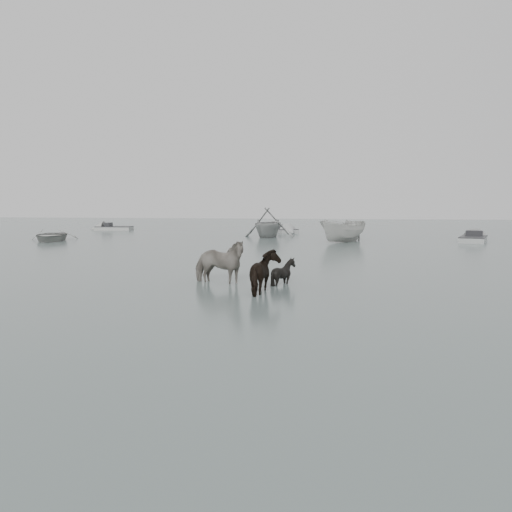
% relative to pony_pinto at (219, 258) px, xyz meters
% --- Properties ---
extents(ground, '(140.00, 140.00, 0.00)m').
position_rel_pony_pinto_xyz_m(ground, '(0.68, -1.62, -0.86)').
color(ground, '#4B5956').
rests_on(ground, ground).
extents(pony_pinto, '(2.20, 1.39, 1.72)m').
position_rel_pony_pinto_xyz_m(pony_pinto, '(0.00, 0.00, 0.00)').
color(pony_pinto, black).
rests_on(pony_pinto, ground).
extents(pony_dark, '(1.75, 1.86, 1.50)m').
position_rel_pony_pinto_xyz_m(pony_dark, '(1.83, -1.39, -0.11)').
color(pony_dark, black).
rests_on(pony_dark, ground).
extents(pony_black, '(1.26, 1.19, 1.14)m').
position_rel_pony_pinto_xyz_m(pony_black, '(2.17, 0.24, -0.29)').
color(pony_black, black).
rests_on(pony_black, ground).
extents(rowboat_lead, '(4.65, 5.40, 0.94)m').
position_rel_pony_pinto_xyz_m(rowboat_lead, '(-16.26, 16.81, -0.39)').
color(rowboat_lead, '#A8A9A4').
rests_on(rowboat_lead, ground).
extents(rowboat_trail, '(4.50, 5.07, 2.48)m').
position_rel_pony_pinto_xyz_m(rowboat_trail, '(-1.27, 22.83, 0.38)').
color(rowboat_trail, '#9C9F9C').
rests_on(rowboat_trail, ground).
extents(boat_small, '(4.10, 4.54, 1.72)m').
position_rel_pony_pinto_xyz_m(boat_small, '(4.51, 18.46, 0.00)').
color(boat_small, '#B8B9B4').
rests_on(boat_small, ground).
extents(skiff_port, '(3.25, 5.59, 0.75)m').
position_rel_pony_pinto_xyz_m(skiff_port, '(13.55, 20.48, -0.48)').
color(skiff_port, '#9A9D9B').
rests_on(skiff_port, ground).
extents(skiff_outer, '(4.92, 2.00, 0.75)m').
position_rel_pony_pinto_xyz_m(skiff_outer, '(-17.69, 30.43, -0.48)').
color(skiff_outer, '#A1A29E').
rests_on(skiff_outer, ground).
extents(skiff_mid, '(3.58, 5.35, 0.75)m').
position_rel_pony_pinto_xyz_m(skiff_mid, '(-0.67, 29.08, -0.48)').
color(skiff_mid, gray).
rests_on(skiff_mid, ground).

